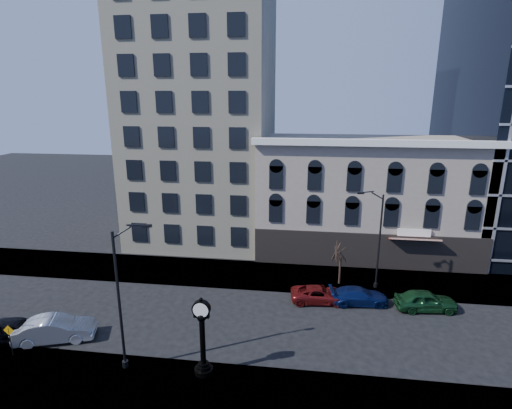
# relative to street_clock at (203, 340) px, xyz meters

# --- Properties ---
(ground) EXTENTS (160.00, 160.00, 0.00)m
(ground) POSITION_rel_street_clock_xyz_m (-0.14, 6.00, -2.39)
(ground) COLOR black
(ground) RESTS_ON ground
(sidewalk_far) EXTENTS (160.00, 6.00, 0.12)m
(sidewalk_far) POSITION_rel_street_clock_xyz_m (-0.14, 14.00, -2.33)
(sidewalk_far) COLOR gray
(sidewalk_far) RESTS_ON ground
(sidewalk_near) EXTENTS (160.00, 6.00, 0.12)m
(sidewalk_near) POSITION_rel_street_clock_xyz_m (-0.14, -2.00, -2.33)
(sidewalk_near) COLOR gray
(sidewalk_near) RESTS_ON ground
(cream_tower) EXTENTS (15.90, 15.40, 42.50)m
(cream_tower) POSITION_rel_street_clock_xyz_m (-6.25, 24.88, 16.93)
(cream_tower) COLOR beige
(cream_tower) RESTS_ON ground
(victorian_row) EXTENTS (22.60, 11.19, 12.50)m
(victorian_row) POSITION_rel_street_clock_xyz_m (11.86, 21.89, 3.61)
(victorian_row) COLOR gray
(victorian_row) RESTS_ON ground
(street_clock) EXTENTS (1.14, 1.14, 5.01)m
(street_clock) POSITION_rel_street_clock_xyz_m (0.00, 0.00, 0.00)
(street_clock) COLOR black
(street_clock) RESTS_ON sidewalk_near
(street_lamp_near) EXTENTS (2.30, 1.13, 9.35)m
(street_lamp_near) POSITION_rel_street_clock_xyz_m (-4.29, 0.13, 4.79)
(street_lamp_near) COLOR black
(street_lamp_near) RESTS_ON sidewalk_near
(street_lamp_far) EXTENTS (2.26, 0.67, 8.81)m
(street_lamp_far) POSITION_rel_street_clock_xyz_m (11.39, 12.67, 4.39)
(street_lamp_far) COLOR black
(street_lamp_far) RESTS_ON sidewalk_far
(bare_tree_far) EXTENTS (2.43, 2.43, 4.17)m
(bare_tree_far) POSITION_rel_street_clock_xyz_m (8.93, 13.13, 0.88)
(bare_tree_far) COLOR #312218
(bare_tree_far) RESTS_ON sidewalk_far
(warning_sign) EXTENTS (0.71, 0.05, 2.17)m
(warning_sign) POSITION_rel_street_clock_xyz_m (-12.63, 0.00, -0.77)
(warning_sign) COLOR black
(warning_sign) RESTS_ON sidewalk_near
(car_near_a) EXTENTS (5.04, 2.86, 1.62)m
(car_near_a) POSITION_rel_street_clock_xyz_m (-13.65, 1.72, -1.58)
(car_near_a) COLOR black
(car_near_a) RESTS_ON ground
(car_near_b) EXTENTS (5.46, 3.35, 1.70)m
(car_near_b) POSITION_rel_street_clock_xyz_m (-10.96, 2.06, -1.54)
(car_near_b) COLOR #A5A8AD
(car_near_b) RESTS_ON ground
(car_far_a) EXTENTS (4.81, 2.56, 1.29)m
(car_far_a) POSITION_rel_street_clock_xyz_m (7.09, 9.81, -1.74)
(car_far_a) COLOR maroon
(car_far_a) RESTS_ON ground
(car_far_b) EXTENTS (4.89, 2.42, 1.37)m
(car_far_b) POSITION_rel_street_clock_xyz_m (10.24, 9.88, -1.70)
(car_far_b) COLOR #0C194C
(car_far_b) RESTS_ON ground
(car_far_c) EXTENTS (4.85, 2.34, 1.60)m
(car_far_c) POSITION_rel_street_clock_xyz_m (15.32, 9.59, -1.59)
(car_far_c) COLOR #143F1E
(car_far_c) RESTS_ON ground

